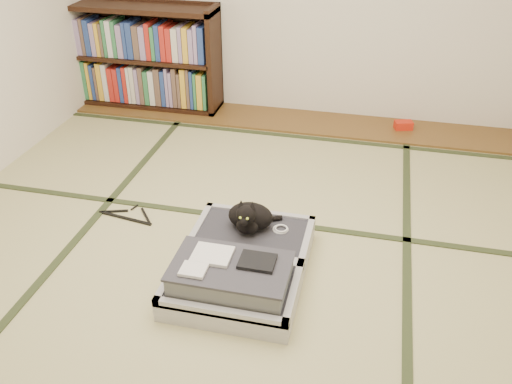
# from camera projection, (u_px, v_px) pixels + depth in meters

# --- Properties ---
(floor) EXTENTS (4.50, 4.50, 0.00)m
(floor) POSITION_uv_depth(u_px,v_px,m) (234.00, 257.00, 3.22)
(floor) COLOR tan
(floor) RESTS_ON ground
(wood_strip) EXTENTS (4.00, 0.50, 0.02)m
(wood_strip) POSITION_uv_depth(u_px,v_px,m) (293.00, 121.00, 4.87)
(wood_strip) COLOR brown
(wood_strip) RESTS_ON ground
(red_item) EXTENTS (0.17, 0.13, 0.07)m
(red_item) POSITION_uv_depth(u_px,v_px,m) (403.00, 125.00, 4.69)
(red_item) COLOR red
(red_item) RESTS_ON wood_strip
(room_shell) EXTENTS (4.50, 4.50, 4.50)m
(room_shell) POSITION_uv_depth(u_px,v_px,m) (228.00, 3.00, 2.45)
(room_shell) COLOR white
(room_shell) RESTS_ON ground
(tatami_borders) EXTENTS (4.00, 4.50, 0.01)m
(tatami_borders) POSITION_uv_depth(u_px,v_px,m) (254.00, 211.00, 3.63)
(tatami_borders) COLOR #2D381E
(tatami_borders) RESTS_ON ground
(bookcase) EXTENTS (1.52, 0.35, 0.97)m
(bookcase) POSITION_uv_depth(u_px,v_px,m) (138.00, 59.00, 4.99)
(bookcase) COLOR black
(bookcase) RESTS_ON wood_strip
(suitcase) EXTENTS (0.69, 0.93, 0.27)m
(suitcase) POSITION_uv_depth(u_px,v_px,m) (240.00, 266.00, 3.00)
(suitcase) COLOR #B9B9BE
(suitcase) RESTS_ON floor
(cat) EXTENTS (0.31, 0.31, 0.25)m
(cat) POSITION_uv_depth(u_px,v_px,m) (250.00, 217.00, 3.18)
(cat) COLOR black
(cat) RESTS_ON suitcase
(cable_coil) EXTENTS (0.10, 0.10, 0.02)m
(cable_coil) POSITION_uv_depth(u_px,v_px,m) (281.00, 229.00, 3.22)
(cable_coil) COLOR white
(cable_coil) RESTS_ON suitcase
(hanger) EXTENTS (0.40, 0.21, 0.01)m
(hanger) POSITION_uv_depth(u_px,v_px,m) (128.00, 216.00, 3.58)
(hanger) COLOR black
(hanger) RESTS_ON floor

